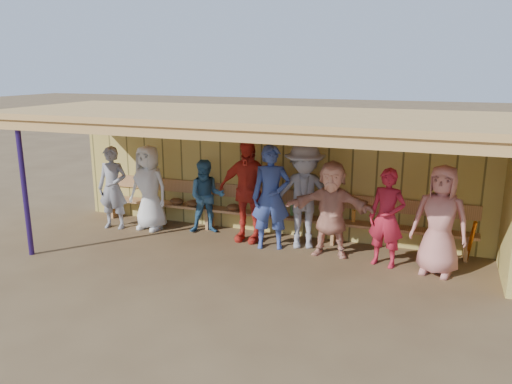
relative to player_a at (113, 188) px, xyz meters
The scene contains 13 objects.
ground 3.27m from the player_a, ahead, with size 90.00×90.00×0.00m, color brown.
player_a is the anchor object (origin of this frame).
player_b 0.75m from the player_a, 16.59° to the left, with size 0.85×0.55×1.73m, color silver.
player_c 1.96m from the player_a, 11.92° to the left, with size 0.72×0.56×1.48m, color #32638B.
player_d 2.86m from the player_a, ahead, with size 1.14×0.47×1.94m, color red.
player_e 3.95m from the player_a, ahead, with size 1.26×0.72×1.95m, color gray.
player_f 4.49m from the player_a, ahead, with size 1.57×0.50×1.69m, color #DF987D.
player_g 5.45m from the player_a, ahead, with size 0.60×0.39×1.65m, color #AA1B2E.
player_h 6.27m from the player_a, ahead, with size 0.87×0.56×1.77m, color tan.
player_extra 3.39m from the player_a, ahead, with size 0.69×0.46×1.90m, color #33468C.
dugout_structure 3.64m from the player_a, ahead, with size 8.80×3.20×2.50m.
bench 3.23m from the player_a, 12.76° to the left, with size 7.60×0.34×0.93m.
dugout_equipment 2.61m from the player_a, 13.01° to the left, with size 5.89×0.62×0.80m.
Camera 1 is at (3.06, -7.79, 3.22)m, focal length 35.00 mm.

